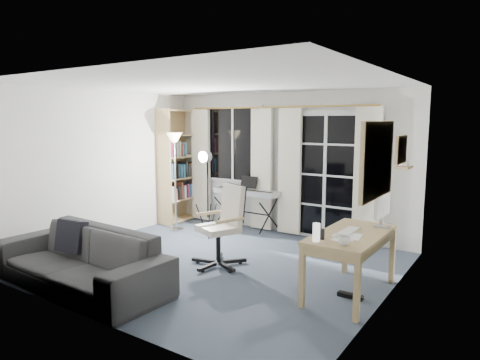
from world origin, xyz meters
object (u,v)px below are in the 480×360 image
Objects in this scene: keyboard_piano at (246,193)px; desk at (351,241)px; studio_light at (206,167)px; mug at (344,240)px; monitor at (382,205)px; torchiere_lamp at (175,152)px; office_chair at (226,218)px; sofa at (79,250)px; bookshelf at (179,168)px.

desk is at bearing -32.39° from keyboard_piano.
studio_light reaches higher than mug.
monitor is at bearing 66.98° from desk.
torchiere_lamp is at bearing 171.78° from monitor.
torchiere_lamp is at bearing 174.31° from office_chair.
mug is 2.97m from sofa.
bookshelf reaches higher than desk.
torchiere_lamp is 0.77m from studio_light.
bookshelf is 0.92× the size of sofa.
office_chair is (1.79, -0.98, -0.75)m from torchiere_lamp.
bookshelf is 18.64× the size of mug.
torchiere_lamp reaches higher than studio_light.
desk is at bearing -23.68° from bookshelf.
torchiere_lamp is at bearing -53.86° from bookshelf.
keyboard_piano is at bearing 32.91° from torchiere_lamp.
keyboard_piano reaches higher than sofa.
mug is at bearing 6.19° from office_chair.
desk is 3.09m from sofa.
keyboard_piano is 10.79× the size of mug.
sofa is (-0.94, -1.60, -0.18)m from office_chair.
torchiere_lamp is 1.17× the size of studio_light.
monitor is at bearing -17.24° from bookshelf.
desk is at bearing -15.71° from studio_light.
office_chair reaches higher than sofa.
sofa is at bearing -144.46° from monitor.
desk is (2.49, -1.70, -0.06)m from keyboard_piano.
sofa is at bearing -84.05° from studio_light.
bookshelf is 4.24× the size of monitor.
keyboard_piano is 1.15× the size of office_chair.
mug is (4.11, -2.17, -0.26)m from bookshelf.
bookshelf is at bearing 115.15° from sofa.
desk is 0.53m from mug.
bookshelf reaches higher than torchiere_lamp.
bookshelf is at bearing -176.94° from keyboard_piano.
studio_light is at bearing 170.97° from monitor.
office_chair is at bearing 178.96° from desk.
keyboard_piano is at bearing 139.65° from mug.
office_chair is at bearing -63.40° from keyboard_piano.
bookshelf is at bearing 167.55° from office_chair.
bookshelf is 1.56m from keyboard_piano.
office_chair is at bearing -28.60° from torchiere_lamp.
studio_light is 12.82× the size of mug.
monitor is 4.39× the size of mug.
office_chair reaches higher than mug.
sofa is at bearing -159.22° from mug.
torchiere_lamp is 3.98m from mug.
office_chair is at bearing 62.14° from sofa.
office_chair is 1.91m from mug.
torchiere_lamp is 1.59× the size of office_chair.
torchiere_lamp is at bearing 110.88° from sofa.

